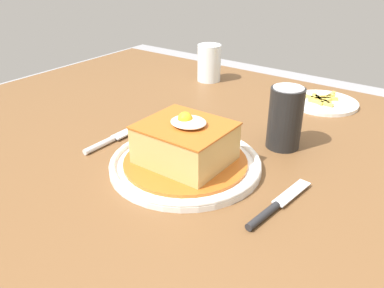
{
  "coord_description": "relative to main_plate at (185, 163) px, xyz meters",
  "views": [
    {
      "loc": [
        0.34,
        -0.55,
        1.11
      ],
      "look_at": [
        -0.04,
        -0.04,
        0.79
      ],
      "focal_mm": 36.99,
      "sensor_mm": 36.0,
      "label": 1
    }
  ],
  "objects": [
    {
      "name": "dining_table",
      "position": [
        0.04,
        0.06,
        -0.09
      ],
      "size": [
        1.5,
        1.09,
        0.75
      ],
      "color": "brown",
      "rests_on": "ground_plane"
    },
    {
      "name": "drinking_glass",
      "position": [
        -0.25,
        0.45,
        0.04
      ],
      "size": [
        0.07,
        0.07,
        0.1
      ],
      "color": "gold",
      "rests_on": "dining_table"
    },
    {
      "name": "side_plate_fries",
      "position": [
        0.09,
        0.46,
        -0.0
      ],
      "size": [
        0.17,
        0.17,
        0.02
      ],
      "color": "white",
      "rests_on": "dining_table"
    },
    {
      "name": "main_plate",
      "position": [
        0.0,
        0.0,
        0.0
      ],
      "size": [
        0.27,
        0.27,
        0.02
      ],
      "color": "white",
      "rests_on": "dining_table"
    },
    {
      "name": "soda_can",
      "position": [
        0.11,
        0.18,
        0.05
      ],
      "size": [
        0.07,
        0.07,
        0.12
      ],
      "color": "black",
      "rests_on": "dining_table"
    },
    {
      "name": "knife",
      "position": [
        0.19,
        -0.03,
        -0.0
      ],
      "size": [
        0.04,
        0.17,
        0.01
      ],
      "color": "#262628",
      "rests_on": "dining_table"
    },
    {
      "name": "fork",
      "position": [
        -0.18,
        -0.02,
        -0.0
      ],
      "size": [
        0.02,
        0.14,
        0.01
      ],
      "color": "silver",
      "rests_on": "dining_table"
    },
    {
      "name": "sandwich_meal",
      "position": [
        0.0,
        0.0,
        0.04
      ],
      "size": [
        0.22,
        0.22,
        0.1
      ],
      "color": "#B75B1E",
      "rests_on": "main_plate"
    }
  ]
}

